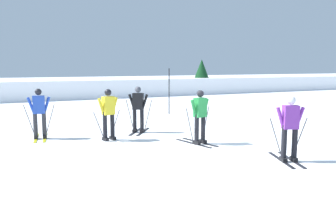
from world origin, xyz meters
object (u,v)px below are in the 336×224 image
object	(u,v)px
skier_yellow	(108,113)
trail_marker_pole	(169,91)
skier_blue	(39,112)
skier_purple	(290,127)
skier_green	(200,115)
conifer_far_left	(202,73)
skier_black	(138,108)

from	to	relation	value
skier_yellow	trail_marker_pole	world-z (taller)	trail_marker_pole
skier_blue	skier_purple	world-z (taller)	same
skier_purple	skier_yellow	xyz separation A→B (m)	(-3.55, 4.45, -0.00)
skier_yellow	skier_green	xyz separation A→B (m)	(2.48, -1.70, 0.00)
skier_purple	skier_yellow	world-z (taller)	same
skier_green	conifer_far_left	bearing A→B (deg)	59.72
skier_yellow	skier_black	world-z (taller)	same
skier_blue	skier_green	distance (m)	5.40
skier_blue	skier_green	world-z (taller)	same
skier_purple	skier_blue	bearing A→B (deg)	134.55
skier_green	skier_blue	bearing A→B (deg)	147.02
skier_purple	trail_marker_pole	bearing A→B (deg)	84.21
skier_blue	trail_marker_pole	world-z (taller)	trail_marker_pole
skier_purple	conifer_far_left	xyz separation A→B (m)	(9.37, 20.62, 0.93)
skier_black	skier_green	size ratio (longest dim) A/B	1.00
skier_black	trail_marker_pole	xyz separation A→B (m)	(3.14, 4.07, 0.25)
skier_blue	skier_purple	bearing A→B (deg)	-45.45
skier_yellow	skier_green	distance (m)	3.01
skier_black	skier_green	xyz separation A→B (m)	(1.12, -2.61, -0.00)
skier_purple	conifer_far_left	bearing A→B (deg)	65.56
skier_blue	trail_marker_pole	xyz separation A→B (m)	(6.55, 3.74, 0.25)
skier_black	conifer_far_left	bearing A→B (deg)	52.88
skier_blue	conifer_far_left	bearing A→B (deg)	44.94
trail_marker_pole	conifer_far_left	distance (m)	14.02
skier_blue	skier_black	world-z (taller)	same
skier_green	skier_black	bearing A→B (deg)	113.19
skier_black	conifer_far_left	world-z (taller)	conifer_far_left
skier_purple	skier_green	bearing A→B (deg)	111.25
skier_green	trail_marker_pole	world-z (taller)	trail_marker_pole
skier_blue	trail_marker_pole	size ratio (longest dim) A/B	0.73
skier_black	trail_marker_pole	size ratio (longest dim) A/B	0.73
trail_marker_pole	conifer_far_left	bearing A→B (deg)	53.08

